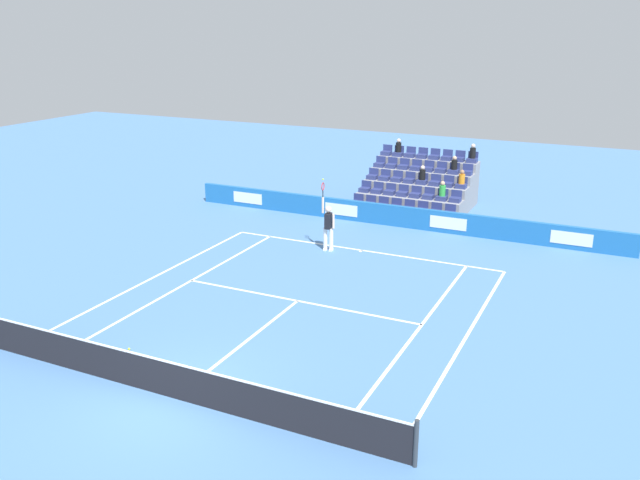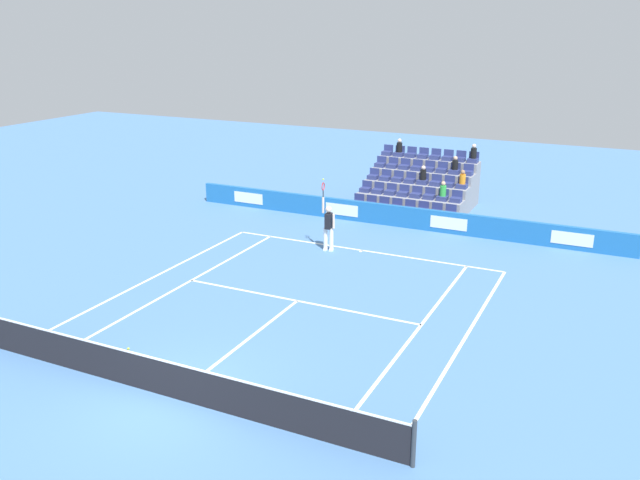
# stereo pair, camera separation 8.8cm
# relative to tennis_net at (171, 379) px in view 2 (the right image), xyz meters

# --- Properties ---
(ground_plane) EXTENTS (80.00, 80.00, 0.00)m
(ground_plane) POSITION_rel_tennis_net_xyz_m (0.00, 0.00, -0.49)
(ground_plane) COLOR #4C7AB2
(line_baseline) EXTENTS (10.97, 0.10, 0.01)m
(line_baseline) POSITION_rel_tennis_net_xyz_m (0.00, -11.89, -0.49)
(line_baseline) COLOR white
(line_baseline) RESTS_ON ground
(line_service) EXTENTS (8.23, 0.10, 0.01)m
(line_service) POSITION_rel_tennis_net_xyz_m (0.00, -6.40, -0.49)
(line_service) COLOR white
(line_service) RESTS_ON ground
(line_centre_service) EXTENTS (0.10, 6.40, 0.01)m
(line_centre_service) POSITION_rel_tennis_net_xyz_m (0.00, -3.20, -0.49)
(line_centre_service) COLOR white
(line_centre_service) RESTS_ON ground
(line_singles_sideline_left) EXTENTS (0.10, 11.89, 0.01)m
(line_singles_sideline_left) POSITION_rel_tennis_net_xyz_m (4.12, -5.95, -0.49)
(line_singles_sideline_left) COLOR white
(line_singles_sideline_left) RESTS_ON ground
(line_singles_sideline_right) EXTENTS (0.10, 11.89, 0.01)m
(line_singles_sideline_right) POSITION_rel_tennis_net_xyz_m (-4.12, -5.95, -0.49)
(line_singles_sideline_right) COLOR white
(line_singles_sideline_right) RESTS_ON ground
(line_doubles_sideline_left) EXTENTS (0.10, 11.89, 0.01)m
(line_doubles_sideline_left) POSITION_rel_tennis_net_xyz_m (5.49, -5.95, -0.49)
(line_doubles_sideline_left) COLOR white
(line_doubles_sideline_left) RESTS_ON ground
(line_doubles_sideline_right) EXTENTS (0.10, 11.89, 0.01)m
(line_doubles_sideline_right) POSITION_rel_tennis_net_xyz_m (-5.49, -5.95, -0.49)
(line_doubles_sideline_right) COLOR white
(line_doubles_sideline_right) RESTS_ON ground
(line_centre_mark) EXTENTS (0.10, 0.20, 0.01)m
(line_centre_mark) POSITION_rel_tennis_net_xyz_m (0.00, -11.79, -0.49)
(line_centre_mark) COLOR white
(line_centre_mark) RESTS_ON ground
(sponsor_barrier) EXTENTS (19.59, 0.22, 0.92)m
(sponsor_barrier) POSITION_rel_tennis_net_xyz_m (0.00, -15.56, -0.03)
(sponsor_barrier) COLOR #1E66AD
(sponsor_barrier) RESTS_ON ground
(tennis_net) EXTENTS (11.97, 0.10, 1.07)m
(tennis_net) POSITION_rel_tennis_net_xyz_m (0.00, 0.00, 0.00)
(tennis_net) COLOR #33383D
(tennis_net) RESTS_ON ground
(tennis_player) EXTENTS (0.53, 0.38, 2.85)m
(tennis_player) POSITION_rel_tennis_net_xyz_m (1.20, -11.32, 0.50)
(tennis_player) COLOR white
(tennis_player) RESTS_ON ground
(stadium_stand) EXTENTS (4.96, 4.75, 2.99)m
(stadium_stand) POSITION_rel_tennis_net_xyz_m (-0.01, -19.13, 0.33)
(stadium_stand) COLOR gray
(stadium_stand) RESTS_ON ground
(loose_tennis_ball) EXTENTS (0.07, 0.07, 0.07)m
(loose_tennis_ball) POSITION_rel_tennis_net_xyz_m (2.60, -1.45, -0.46)
(loose_tennis_ball) COLOR #D1E533
(loose_tennis_ball) RESTS_ON ground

